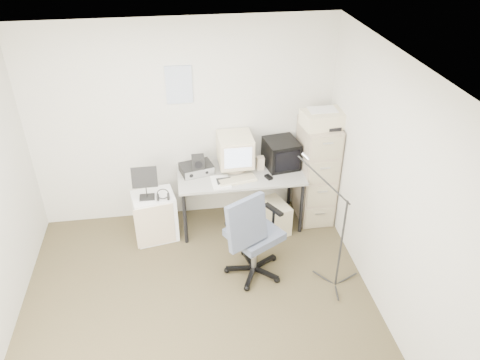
{
  "coord_description": "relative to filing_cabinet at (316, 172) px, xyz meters",
  "views": [
    {
      "loc": [
        -0.09,
        -3.28,
        3.63
      ],
      "look_at": [
        0.55,
        0.95,
        0.95
      ],
      "focal_mm": 35.0,
      "sensor_mm": 36.0,
      "label": 1
    }
  ],
  "objects": [
    {
      "name": "wall_calendar",
      "position": [
        -1.6,
        0.31,
        1.1
      ],
      "size": [
        0.3,
        0.02,
        0.44
      ],
      "primitive_type": "cube",
      "color": "white",
      "rests_on": "wall_back"
    },
    {
      "name": "ceiling",
      "position": [
        -1.58,
        -1.48,
        1.85
      ],
      "size": [
        3.6,
        3.6,
        0.01
      ],
      "primitive_type": "cube",
      "color": "white",
      "rests_on": "ground"
    },
    {
      "name": "printer",
      "position": [
        0.0,
        -0.07,
        0.74
      ],
      "size": [
        0.5,
        0.37,
        0.18
      ],
      "primitive_type": "cube",
      "rotation": [
        0.0,
        0.0,
        0.12
      ],
      "color": "beige",
      "rests_on": "filing_cabinet"
    },
    {
      "name": "radio_receiver",
      "position": [
        -1.47,
        0.07,
        0.13
      ],
      "size": [
        0.43,
        0.35,
        0.11
      ],
      "primitive_type": "cube",
      "rotation": [
        0.0,
        0.0,
        0.24
      ],
      "color": "black",
      "rests_on": "desk"
    },
    {
      "name": "filing_cabinet",
      "position": [
        0.0,
        0.0,
        0.0
      ],
      "size": [
        0.4,
        0.6,
        1.3
      ],
      "primitive_type": "cube",
      "color": "gray",
      "rests_on": "floor"
    },
    {
      "name": "mouse",
      "position": [
        -0.64,
        -0.19,
        0.1
      ],
      "size": [
        0.09,
        0.12,
        0.03
      ],
      "primitive_type": "cube",
      "rotation": [
        0.0,
        0.0,
        0.37
      ],
      "color": "black",
      "rests_on": "desk"
    },
    {
      "name": "desk",
      "position": [
        -0.95,
        -0.03,
        -0.29
      ],
      "size": [
        1.5,
        0.7,
        0.73
      ],
      "primitive_type": "cube",
      "color": "gray",
      "rests_on": "floor"
    },
    {
      "name": "keyboard",
      "position": [
        -1.02,
        -0.2,
        0.09
      ],
      "size": [
        0.48,
        0.25,
        0.03
      ],
      "primitive_type": "cube",
      "rotation": [
        0.0,
        0.0,
        0.21
      ],
      "color": "beige",
      "rests_on": "desk"
    },
    {
      "name": "wall_back",
      "position": [
        -1.58,
        0.32,
        0.6
      ],
      "size": [
        3.6,
        0.02,
        2.5
      ],
      "primitive_type": "cube",
      "color": "silver",
      "rests_on": "ground"
    },
    {
      "name": "office_chair",
      "position": [
        -0.94,
        -0.96,
        -0.1
      ],
      "size": [
        0.87,
        0.87,
        1.11
      ],
      "primitive_type": "cube",
      "rotation": [
        0.0,
        0.0,
        0.52
      ],
      "color": "slate",
      "rests_on": "floor"
    },
    {
      "name": "headphones",
      "position": [
        -1.88,
        -0.26,
        -0.01
      ],
      "size": [
        0.16,
        0.16,
        0.03
      ],
      "primitive_type": "torus",
      "rotation": [
        0.0,
        0.0,
        0.02
      ],
      "color": "black",
      "rests_on": "side_cart"
    },
    {
      "name": "wall_right",
      "position": [
        0.22,
        -1.48,
        0.6
      ],
      "size": [
        0.02,
        3.6,
        2.5
      ],
      "primitive_type": "cube",
      "color": "silver",
      "rests_on": "ground"
    },
    {
      "name": "papers",
      "position": [
        -1.21,
        -0.21,
        0.09
      ],
      "size": [
        0.23,
        0.3,
        0.02
      ],
      "primitive_type": "cube",
      "rotation": [
        0.0,
        0.0,
        0.06
      ],
      "color": "white",
      "rests_on": "desk"
    },
    {
      "name": "crt_monitor",
      "position": [
        -1.0,
        0.09,
        0.3
      ],
      "size": [
        0.41,
        0.43,
        0.44
      ],
      "primitive_type": "cube",
      "rotation": [
        0.0,
        0.0,
        0.02
      ],
      "color": "beige",
      "rests_on": "desk"
    },
    {
      "name": "side_cart",
      "position": [
        -2.0,
        -0.15,
        -0.35
      ],
      "size": [
        0.54,
        0.46,
        0.59
      ],
      "primitive_type": "cube",
      "rotation": [
        0.0,
        0.0,
        0.18
      ],
      "color": "white",
      "rests_on": "floor"
    },
    {
      "name": "radio_speaker",
      "position": [
        -1.45,
        0.0,
        0.26
      ],
      "size": [
        0.15,
        0.14,
        0.15
      ],
      "primitive_type": "cube",
      "rotation": [
        0.0,
        0.0,
        0.01
      ],
      "color": "black",
      "rests_on": "radio_receiver"
    },
    {
      "name": "floor",
      "position": [
        -1.58,
        -1.48,
        -0.66
      ],
      "size": [
        3.6,
        3.6,
        0.01
      ],
      "primitive_type": "cube",
      "color": "#3F3A25",
      "rests_on": "ground"
    },
    {
      "name": "pc_tower",
      "position": [
        -0.52,
        -0.23,
        -0.46
      ],
      "size": [
        0.31,
        0.45,
        0.39
      ],
      "primitive_type": "cube",
      "rotation": [
        0.0,
        0.0,
        0.33
      ],
      "color": "beige",
      "rests_on": "floor"
    },
    {
      "name": "music_stand",
      "position": [
        -2.06,
        -0.19,
        0.15
      ],
      "size": [
        0.31,
        0.21,
        0.42
      ],
      "primitive_type": "cube",
      "rotation": [
        0.0,
        0.0,
        -0.23
      ],
      "color": "black",
      "rests_on": "side_cart"
    },
    {
      "name": "mic_stand",
      "position": [
        -0.1,
        -1.28,
        0.06
      ],
      "size": [
        0.03,
        0.03,
        1.43
      ],
      "primitive_type": "cylinder",
      "rotation": [
        0.0,
        0.0,
        2.38
      ],
      "color": "black",
      "rests_on": "floor"
    },
    {
      "name": "crt_tv",
      "position": [
        -0.43,
        0.08,
        0.25
      ],
      "size": [
        0.43,
        0.45,
        0.34
      ],
      "primitive_type": "cube",
      "rotation": [
        0.0,
        0.0,
        0.15
      ],
      "color": "black",
      "rests_on": "desk"
    },
    {
      "name": "desk_speaker",
      "position": [
        -0.7,
        0.04,
        0.16
      ],
      "size": [
        0.09,
        0.09,
        0.16
      ],
      "primitive_type": "cube",
      "rotation": [
        0.0,
        0.0,
        0.0
      ],
      "color": "beige",
      "rests_on": "desk"
    }
  ]
}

